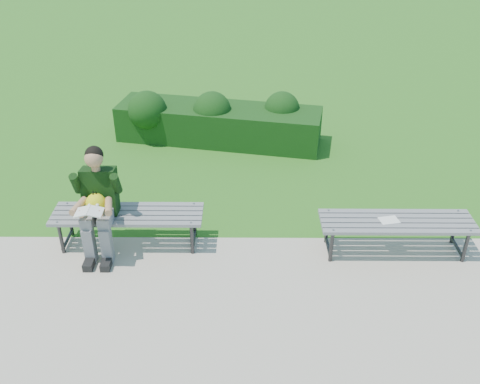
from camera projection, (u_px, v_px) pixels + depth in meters
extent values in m
plane|color=#386F1D|center=(218.00, 239.00, 6.73)|extent=(80.00, 80.00, 0.00)
cube|color=#AAA48F|center=(210.00, 343.00, 5.22)|extent=(30.00, 3.50, 0.02)
cube|color=#1A3C15|center=(219.00, 124.00, 9.09)|extent=(3.53, 1.50, 0.60)
sphere|color=#1A3C15|center=(147.00, 110.00, 8.92)|extent=(0.76, 0.76, 0.64)
sphere|color=#1A3C15|center=(212.00, 111.00, 8.90)|extent=(0.75, 0.75, 0.64)
sphere|color=#1A3C15|center=(282.00, 109.00, 8.96)|extent=(0.69, 0.69, 0.59)
cube|color=gray|center=(124.00, 224.00, 6.22)|extent=(1.80, 0.08, 0.04)
cube|color=gray|center=(126.00, 219.00, 6.31)|extent=(1.80, 0.08, 0.04)
cube|color=gray|center=(127.00, 214.00, 6.40)|extent=(1.80, 0.09, 0.04)
cube|color=gray|center=(129.00, 210.00, 6.49)|extent=(1.80, 0.09, 0.04)
cube|color=gray|center=(131.00, 205.00, 6.58)|extent=(1.80, 0.09, 0.04)
cylinder|color=#2D2D30|center=(61.00, 239.00, 6.36)|extent=(0.04, 0.04, 0.41)
cylinder|color=#2D2D30|center=(70.00, 221.00, 6.68)|extent=(0.04, 0.04, 0.41)
cylinder|color=#2D2D30|center=(63.00, 217.00, 6.43)|extent=(0.04, 0.42, 0.04)
cylinder|color=#2D2D30|center=(68.00, 239.00, 6.59)|extent=(0.04, 0.42, 0.04)
cylinder|color=gray|center=(57.00, 222.00, 6.21)|extent=(0.02, 0.02, 0.01)
cylinder|color=gray|center=(67.00, 203.00, 6.57)|extent=(0.02, 0.02, 0.01)
cylinder|color=#2D2D30|center=(192.00, 239.00, 6.35)|extent=(0.04, 0.04, 0.41)
cylinder|color=#2D2D30|center=(195.00, 221.00, 6.67)|extent=(0.04, 0.04, 0.41)
cylinder|color=#2D2D30|center=(193.00, 217.00, 6.42)|extent=(0.04, 0.42, 0.04)
cylinder|color=#2D2D30|center=(194.00, 240.00, 6.58)|extent=(0.04, 0.42, 0.04)
cylinder|color=gray|center=(191.00, 223.00, 6.21)|extent=(0.02, 0.02, 0.01)
cylinder|color=gray|center=(194.00, 204.00, 6.56)|extent=(0.02, 0.02, 0.01)
cube|color=gray|center=(402.00, 232.00, 6.08)|extent=(1.80, 0.09, 0.04)
cube|color=gray|center=(399.00, 227.00, 6.17)|extent=(1.80, 0.08, 0.04)
cube|color=gray|center=(397.00, 222.00, 6.26)|extent=(1.80, 0.08, 0.04)
cube|color=gray|center=(395.00, 217.00, 6.35)|extent=(1.80, 0.09, 0.04)
cube|color=gray|center=(393.00, 212.00, 6.44)|extent=(1.80, 0.09, 0.04)
cylinder|color=#2D2D30|center=(331.00, 247.00, 6.22)|extent=(0.04, 0.04, 0.41)
cylinder|color=#2D2D30|center=(327.00, 228.00, 6.54)|extent=(0.04, 0.04, 0.41)
cylinder|color=#2D2D30|center=(330.00, 225.00, 6.29)|extent=(0.04, 0.42, 0.04)
cylinder|color=#2D2D30|center=(328.00, 247.00, 6.45)|extent=(0.04, 0.42, 0.04)
cylinder|color=gray|center=(333.00, 230.00, 6.07)|extent=(0.02, 0.02, 0.01)
cylinder|color=gray|center=(329.00, 210.00, 6.43)|extent=(0.02, 0.02, 0.01)
cylinder|color=#2D2D30|center=(465.00, 247.00, 6.21)|extent=(0.04, 0.04, 0.41)
cylinder|color=#2D2D30|center=(454.00, 229.00, 6.54)|extent=(0.04, 0.04, 0.41)
cylinder|color=#2D2D30|center=(463.00, 225.00, 6.28)|extent=(0.04, 0.42, 0.04)
cylinder|color=#2D2D30|center=(457.00, 247.00, 6.45)|extent=(0.04, 0.42, 0.04)
cylinder|color=gray|center=(471.00, 230.00, 6.07)|extent=(0.02, 0.02, 0.01)
cylinder|color=gray|center=(458.00, 211.00, 6.42)|extent=(0.02, 0.02, 0.01)
cube|color=slate|center=(90.00, 216.00, 6.22)|extent=(0.14, 0.42, 0.13)
cube|color=slate|center=(107.00, 216.00, 6.22)|extent=(0.14, 0.42, 0.13)
cube|color=slate|center=(90.00, 245.00, 6.21)|extent=(0.12, 0.13, 0.45)
cube|color=slate|center=(107.00, 245.00, 6.21)|extent=(0.12, 0.13, 0.45)
cube|color=black|center=(90.00, 262.00, 6.22)|extent=(0.11, 0.26, 0.09)
cube|color=black|center=(107.00, 263.00, 6.22)|extent=(0.11, 0.26, 0.09)
cube|color=black|center=(100.00, 191.00, 6.28)|extent=(0.40, 0.30, 0.59)
cylinder|color=tan|center=(96.00, 168.00, 6.10)|extent=(0.10, 0.10, 0.08)
sphere|color=tan|center=(94.00, 158.00, 6.02)|extent=(0.21, 0.21, 0.21)
sphere|color=black|center=(94.00, 155.00, 6.03)|extent=(0.21, 0.21, 0.21)
cylinder|color=black|center=(76.00, 183.00, 6.12)|extent=(0.10, 0.21, 0.30)
cylinder|color=black|center=(116.00, 183.00, 6.11)|extent=(0.10, 0.21, 0.30)
cylinder|color=tan|center=(78.00, 206.00, 6.01)|extent=(0.14, 0.31, 0.08)
cylinder|color=tan|center=(109.00, 206.00, 6.01)|extent=(0.14, 0.31, 0.08)
sphere|color=tan|center=(81.00, 214.00, 5.88)|extent=(0.09, 0.09, 0.09)
sphere|color=tan|center=(99.00, 214.00, 5.87)|extent=(0.09, 0.09, 0.09)
sphere|color=yellow|center=(96.00, 203.00, 6.11)|extent=(0.23, 0.23, 0.23)
cone|color=orange|center=(93.00, 209.00, 6.01)|extent=(0.07, 0.07, 0.07)
cone|color=black|center=(93.00, 193.00, 6.05)|extent=(0.03, 0.04, 0.07)
cone|color=black|center=(96.00, 193.00, 6.06)|extent=(0.03, 0.04, 0.06)
sphere|color=white|center=(89.00, 205.00, 6.01)|extent=(0.04, 0.04, 0.04)
sphere|color=white|center=(97.00, 205.00, 6.01)|extent=(0.04, 0.04, 0.04)
cube|color=white|center=(82.00, 211.00, 5.84)|extent=(0.15, 0.20, 0.05)
cube|color=white|center=(96.00, 212.00, 5.83)|extent=(0.15, 0.20, 0.05)
cube|color=white|center=(389.00, 220.00, 6.25)|extent=(0.25, 0.20, 0.01)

